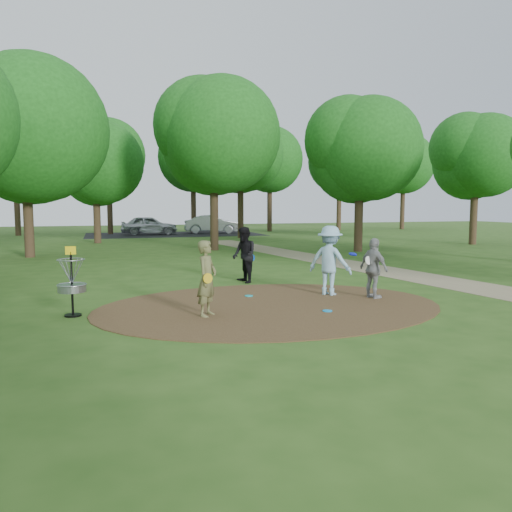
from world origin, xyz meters
name	(u,v)px	position (x,y,z in m)	size (l,w,h in m)	color
ground	(271,306)	(0.00, 0.00, 0.00)	(100.00, 100.00, 0.00)	#2D5119
dirt_clearing	(271,306)	(0.00, 0.00, 0.01)	(8.40, 8.40, 0.02)	#47301C
footpath	(443,281)	(6.50, 2.00, 0.01)	(2.00, 40.00, 0.01)	#8C7A5B
parking_lot	(174,234)	(2.00, 30.00, 0.00)	(14.00, 8.00, 0.01)	black
player_observer_with_disc	(207,279)	(-1.69, -0.61, 0.83)	(0.68, 0.73, 1.67)	brown
player_throwing_with_disc	(330,261)	(2.00, 0.93, 0.94)	(1.46, 1.38, 1.88)	#92BFD9
player_walking_with_disc	(244,255)	(0.40, 3.69, 0.88)	(0.77, 0.93, 1.76)	black
player_waiting_with_disc	(374,268)	(2.86, 0.13, 0.79)	(0.60, 0.99, 1.58)	gray
disc_ground_cyan	(249,296)	(-0.16, 1.34, 0.03)	(0.22, 0.22, 0.02)	#18B5C1
disc_ground_blue	(327,311)	(1.01, -1.01, 0.03)	(0.22, 0.22, 0.02)	#0D99EB
car_left	(149,225)	(-0.02, 30.03, 0.77)	(1.81, 4.51, 1.54)	#B1B3B9
car_right	(213,224)	(5.34, 30.34, 0.78)	(1.65, 4.72, 1.55)	#ABAEB3
disc_golf_basket	(72,277)	(-4.50, 0.30, 0.87)	(0.63, 0.63, 1.54)	black
tree_ring	(221,132)	(0.80, 8.31, 5.27)	(36.97, 45.02, 9.09)	#332316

